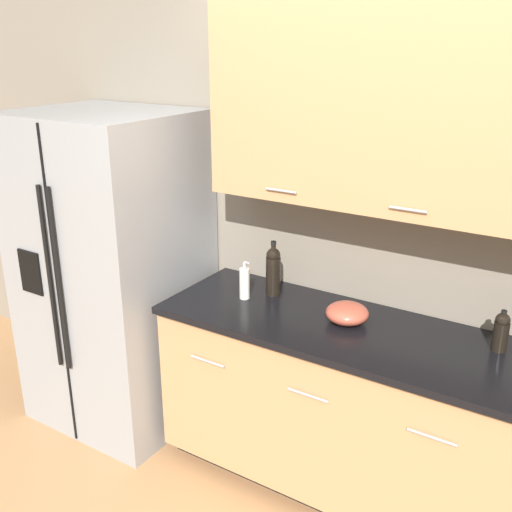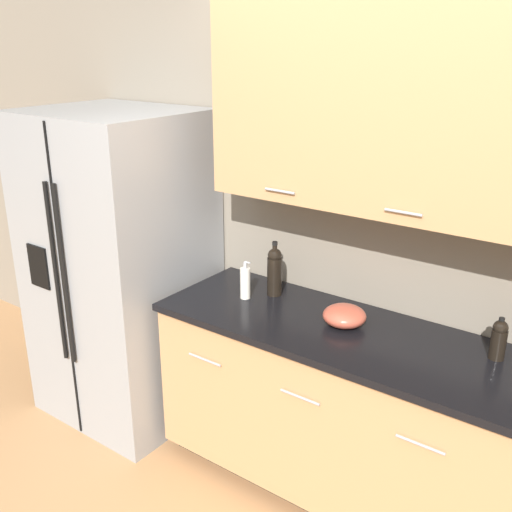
{
  "view_description": "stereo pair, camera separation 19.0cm",
  "coord_description": "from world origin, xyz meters",
  "px_view_note": "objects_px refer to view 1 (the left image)",
  "views": [
    {
      "loc": [
        0.8,
        -1.34,
        2.19
      ],
      "look_at": [
        -0.69,
        1.02,
        1.17
      ],
      "focal_mm": 42.0,
      "sensor_mm": 36.0,
      "label": 1
    },
    {
      "loc": [
        0.95,
        -1.23,
        2.19
      ],
      "look_at": [
        -0.69,
        1.02,
        1.17
      ],
      "focal_mm": 42.0,
      "sensor_mm": 36.0,
      "label": 2
    }
  ],
  "objects_px": {
    "wine_bottle": "(273,270)",
    "oil_bottle": "(501,331)",
    "refrigerator": "(114,272)",
    "soap_dispenser": "(245,283)",
    "mixing_bowl": "(347,313)"
  },
  "relations": [
    {
      "from": "soap_dispenser",
      "to": "oil_bottle",
      "type": "xyz_separation_m",
      "value": [
        1.23,
        0.13,
        0.01
      ]
    },
    {
      "from": "oil_bottle",
      "to": "mixing_bowl",
      "type": "distance_m",
      "value": 0.68
    },
    {
      "from": "wine_bottle",
      "to": "oil_bottle",
      "type": "bearing_deg",
      "value": 0.21
    },
    {
      "from": "soap_dispenser",
      "to": "mixing_bowl",
      "type": "height_order",
      "value": "soap_dispenser"
    },
    {
      "from": "refrigerator",
      "to": "wine_bottle",
      "type": "distance_m",
      "value": 0.97
    },
    {
      "from": "wine_bottle",
      "to": "oil_bottle",
      "type": "height_order",
      "value": "wine_bottle"
    },
    {
      "from": "refrigerator",
      "to": "mixing_bowl",
      "type": "height_order",
      "value": "refrigerator"
    },
    {
      "from": "oil_bottle",
      "to": "soap_dispenser",
      "type": "bearing_deg",
      "value": -174.02
    },
    {
      "from": "soap_dispenser",
      "to": "oil_bottle",
      "type": "distance_m",
      "value": 1.24
    },
    {
      "from": "refrigerator",
      "to": "oil_bottle",
      "type": "relative_size",
      "value": 9.68
    },
    {
      "from": "mixing_bowl",
      "to": "refrigerator",
      "type": "bearing_deg",
      "value": -175.13
    },
    {
      "from": "refrigerator",
      "to": "soap_dispenser",
      "type": "bearing_deg",
      "value": 6.46
    },
    {
      "from": "wine_bottle",
      "to": "oil_bottle",
      "type": "relative_size",
      "value": 1.55
    },
    {
      "from": "mixing_bowl",
      "to": "oil_bottle",
      "type": "bearing_deg",
      "value": 8.91
    },
    {
      "from": "refrigerator",
      "to": "wine_bottle",
      "type": "height_order",
      "value": "refrigerator"
    }
  ]
}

